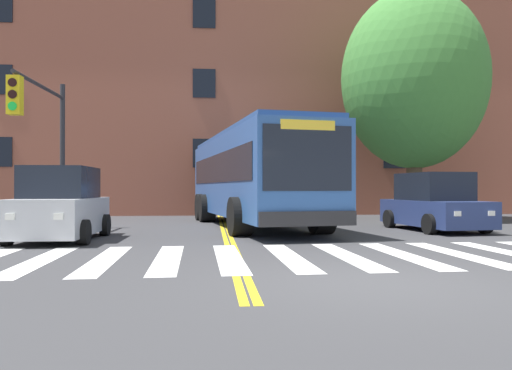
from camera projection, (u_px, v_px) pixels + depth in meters
The scene contains 11 objects.
ground_plane at pixel (380, 282), 7.08m from camera, with size 120.00×120.00×0.00m, color #38383A.
crosswalk at pixel (318, 256), 9.76m from camera, with size 15.65×4.42×0.01m.
lane_line_yellow_inner at pixel (219, 216), 23.54m from camera, with size 0.12×36.00×0.01m, color gold.
lane_line_yellow_outer at pixel (222, 216), 23.56m from camera, with size 0.12×36.00×0.01m, color gold.
city_bus at pixel (252, 176), 17.57m from camera, with size 4.29×11.66×3.24m.
car_silver_near_lane at pixel (61, 207), 12.77m from camera, with size 1.98×3.75×1.88m.
car_navy_far_lane at pixel (434, 204), 15.77m from camera, with size 2.33×4.25×1.82m.
car_red_behind_bus at pixel (219, 197), 27.62m from camera, with size 2.13×4.39×1.84m.
traffic_light_far_corner at pixel (43, 125), 14.74m from camera, with size 0.38×3.94×4.76m.
street_tree_curbside_large at pixel (414, 79), 21.02m from camera, with size 6.46×6.02×9.73m.
building_facade at pixel (286, 108), 29.61m from camera, with size 35.72×10.05×12.15m.
Camera 1 is at (-2.39, -6.90, 1.34)m, focal length 35.00 mm.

